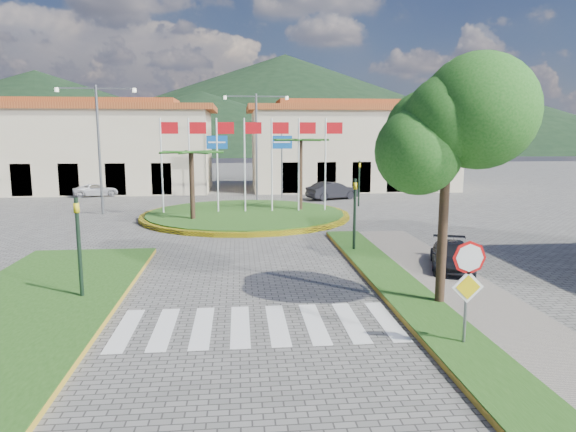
{
  "coord_description": "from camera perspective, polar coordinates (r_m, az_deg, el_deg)",
  "views": [
    {
      "loc": [
        -0.38,
        -9.12,
        5.09
      ],
      "look_at": [
        1.27,
        8.0,
        2.31
      ],
      "focal_mm": 32.0,
      "sensor_mm": 36.0,
      "label": 1
    }
  ],
  "objects": [
    {
      "name": "direction_sign_west",
      "position": [
        40.16,
        -7.87,
        6.87
      ],
      "size": [
        1.6,
        0.14,
        5.2
      ],
      "color": "slate",
      "rests_on": "ground"
    },
    {
      "name": "hill_near_back",
      "position": [
        139.49,
        -9.61,
        10.26
      ],
      "size": [
        110.0,
        110.0,
        16.0
      ],
      "primitive_type": "cone",
      "color": "black",
      "rests_on": "ground"
    },
    {
      "name": "car_dark_b",
      "position": [
        40.04,
        5.0,
        2.83
      ],
      "size": [
        4.38,
        2.94,
        1.36
      ],
      "primitive_type": "imported",
      "rotation": [
        0.0,
        0.0,
        1.97
      ],
      "color": "black",
      "rests_on": "ground"
    },
    {
      "name": "street_lamp_centre",
      "position": [
        39.15,
        -3.52,
        8.3
      ],
      "size": [
        4.8,
        0.16,
        8.0
      ],
      "color": "slate",
      "rests_on": "ground"
    },
    {
      "name": "direction_sign_east",
      "position": [
        40.26,
        -0.69,
        6.97
      ],
      "size": [
        1.6,
        0.14,
        5.2
      ],
      "color": "slate",
      "rests_on": "ground"
    },
    {
      "name": "street_lamp_west",
      "position": [
        34.23,
        -20.28,
        7.63
      ],
      "size": [
        4.8,
        0.16,
        8.0
      ],
      "color": "slate",
      "rests_on": "ground"
    },
    {
      "name": "hill_far_west",
      "position": [
        158.92,
        -26.06,
        10.4
      ],
      "size": [
        140.0,
        140.0,
        22.0
      ],
      "primitive_type": "cone",
      "color": "black",
      "rests_on": "ground"
    },
    {
      "name": "traffic_light_left",
      "position": [
        16.65,
        -22.25,
        -2.41
      ],
      "size": [
        0.15,
        0.18,
        3.2
      ],
      "color": "black",
      "rests_on": "ground"
    },
    {
      "name": "hill_far_east",
      "position": [
        160.44,
        20.85,
        9.99
      ],
      "size": [
        120.0,
        120.0,
        18.0
      ],
      "primitive_type": "cone",
      "color": "black",
      "rests_on": "ground"
    },
    {
      "name": "white_van",
      "position": [
        44.72,
        -20.42,
        2.75
      ],
      "size": [
        4.12,
        2.73,
        1.05
      ],
      "primitive_type": "imported",
      "rotation": [
        0.0,
        0.0,
        1.86
      ],
      "color": "silver",
      "rests_on": "ground"
    },
    {
      "name": "roundabout_island",
      "position": [
        31.51,
        -4.74,
        0.18
      ],
      "size": [
        12.7,
        12.7,
        6.0
      ],
      "color": "yellow",
      "rests_on": "ground"
    },
    {
      "name": "median_left",
      "position": [
        17.06,
        -26.58,
        -8.85
      ],
      "size": [
        5.0,
        14.0,
        0.18
      ],
      "primitive_type": "cube",
      "color": "#224C15",
      "rests_on": "ground"
    },
    {
      "name": "traffic_light_right",
      "position": [
        21.91,
        7.42,
        0.85
      ],
      "size": [
        0.15,
        0.18,
        3.2
      ],
      "color": "black",
      "rests_on": "ground"
    },
    {
      "name": "crosswalk",
      "position": [
        14.08,
        -3.67,
        -12.0
      ],
      "size": [
        8.0,
        3.0,
        0.01
      ],
      "primitive_type": "cube",
      "color": "silver",
      "rests_on": "ground"
    },
    {
      "name": "car_dark_a",
      "position": [
        46.53,
        -11.71,
        3.54
      ],
      "size": [
        4.15,
        2.25,
        1.34
      ],
      "primitive_type": "imported",
      "rotation": [
        0.0,
        0.0,
        1.75
      ],
      "color": "black",
      "rests_on": "ground"
    },
    {
      "name": "stop_sign",
      "position": [
        12.71,
        19.37,
        -6.39
      ],
      "size": [
        0.8,
        0.11,
        2.65
      ],
      "color": "slate",
      "rests_on": "ground"
    },
    {
      "name": "ground",
      "position": [
        10.45,
        -2.91,
        -19.96
      ],
      "size": [
        160.0,
        160.0,
        0.0
      ],
      "primitive_type": "plane",
      "color": "#5D5B58",
      "rests_on": "ground"
    },
    {
      "name": "deciduous_tree",
      "position": [
        15.3,
        17.32,
        9.1
      ],
      "size": [
        3.6,
        3.6,
        6.8
      ],
      "color": "black",
      "rests_on": "ground"
    },
    {
      "name": "car_side_right",
      "position": [
        20.14,
        17.74,
        -4.35
      ],
      "size": [
        2.57,
        3.92,
        1.05
      ],
      "primitive_type": "imported",
      "rotation": [
        0.0,
        0.0,
        -0.33
      ],
      "color": "black",
      "rests_on": "ground"
    },
    {
      "name": "building_left",
      "position": [
        49.07,
        -21.8,
        7.15
      ],
      "size": [
        23.32,
        9.54,
        8.05
      ],
      "color": "beige",
      "rests_on": "ground"
    },
    {
      "name": "building_right",
      "position": [
        48.27,
        6.98,
        7.71
      ],
      "size": [
        19.08,
        9.54,
        8.05
      ],
      "color": "beige",
      "rests_on": "ground"
    },
    {
      "name": "hill_far_mid",
      "position": [
        170.11,
        -0.31,
        12.53
      ],
      "size": [
        180.0,
        180.0,
        30.0
      ],
      "primitive_type": "cone",
      "color": "black",
      "rests_on": "ground"
    },
    {
      "name": "traffic_light_far",
      "position": [
        36.25,
        7.9,
        4.12
      ],
      "size": [
        0.18,
        0.15,
        3.2
      ],
      "color": "black",
      "rests_on": "ground"
    },
    {
      "name": "verge_right",
      "position": [
        13.25,
        18.5,
        -13.48
      ],
      "size": [
        1.6,
        28.0,
        0.18
      ],
      "primitive_type": "cube",
      "color": "#224C15",
      "rests_on": "ground"
    },
    {
      "name": "sidewalk_right",
      "position": [
        13.77,
        23.18,
        -12.95
      ],
      "size": [
        4.0,
        28.0,
        0.15
      ],
      "primitive_type": "cube",
      "color": "gray",
      "rests_on": "ground"
    }
  ]
}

